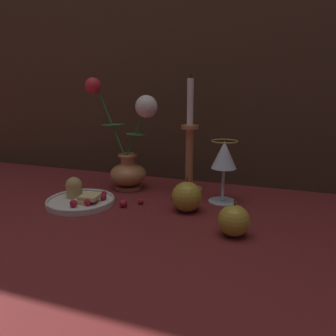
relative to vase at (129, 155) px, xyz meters
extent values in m
plane|color=maroon|center=(0.09, -0.14, -0.11)|extent=(2.40, 2.40, 0.00)
cylinder|color=#B77042|center=(0.00, 0.00, -0.10)|extent=(0.08, 0.08, 0.01)
ellipsoid|color=#B77042|center=(0.00, 0.00, -0.06)|extent=(0.11, 0.11, 0.07)
cylinder|color=#B77042|center=(0.00, 0.00, -0.02)|extent=(0.04, 0.04, 0.03)
torus|color=#B77042|center=(0.00, 0.00, 0.00)|extent=(0.06, 0.06, 0.01)
cylinder|color=#23662D|center=(-0.05, -0.01, 0.10)|extent=(0.10, 0.02, 0.21)
ellipsoid|color=#23662D|center=(-0.05, -0.01, 0.09)|extent=(0.08, 0.08, 0.00)
sphere|color=red|center=(-0.10, -0.01, 0.20)|extent=(0.05, 0.05, 0.05)
cylinder|color=#23662D|center=(0.03, 0.00, 0.07)|extent=(0.07, 0.01, 0.15)
ellipsoid|color=#23662D|center=(0.03, 0.00, 0.06)|extent=(0.08, 0.06, 0.00)
sphere|color=silver|center=(0.06, 0.00, 0.14)|extent=(0.06, 0.06, 0.06)
cylinder|color=silver|center=(-0.06, -0.17, -0.10)|extent=(0.18, 0.18, 0.01)
torus|color=silver|center=(-0.06, -0.17, -0.09)|extent=(0.18, 0.18, 0.01)
cylinder|color=tan|center=(-0.09, -0.15, -0.08)|extent=(0.04, 0.04, 0.03)
sphere|color=tan|center=(-0.09, -0.15, -0.06)|extent=(0.04, 0.04, 0.04)
cube|color=#DBBC7A|center=(-0.04, -0.18, -0.09)|extent=(0.05, 0.05, 0.01)
cube|color=#DBBC7A|center=(-0.03, -0.17, -0.08)|extent=(0.05, 0.05, 0.01)
sphere|color=#AD192D|center=(-0.05, -0.21, -0.09)|extent=(0.02, 0.02, 0.02)
sphere|color=#AD192D|center=(-0.02, -0.19, -0.09)|extent=(0.02, 0.02, 0.02)
sphere|color=#AD192D|center=(-0.01, -0.18, -0.09)|extent=(0.02, 0.02, 0.02)
sphere|color=#AD192D|center=(-0.01, -0.14, -0.09)|extent=(0.02, 0.02, 0.02)
sphere|color=#AD192D|center=(-0.02, -0.11, -0.09)|extent=(0.01, 0.01, 0.01)
cylinder|color=silver|center=(0.29, -0.02, -0.10)|extent=(0.07, 0.07, 0.00)
cylinder|color=silver|center=(0.29, -0.02, -0.06)|extent=(0.01, 0.01, 0.09)
cone|color=silver|center=(0.29, -0.02, 0.02)|extent=(0.07, 0.07, 0.07)
cone|color=gold|center=(0.29, -0.02, 0.01)|extent=(0.06, 0.06, 0.05)
torus|color=gold|center=(0.29, -0.02, 0.06)|extent=(0.07, 0.07, 0.00)
cylinder|color=#B77042|center=(0.18, 0.04, -0.10)|extent=(0.08, 0.08, 0.01)
cylinder|color=#B77042|center=(0.18, 0.04, -0.01)|extent=(0.02, 0.02, 0.18)
cylinder|color=#B77042|center=(0.18, 0.04, 0.09)|extent=(0.05, 0.05, 0.01)
cylinder|color=white|center=(0.18, 0.04, 0.16)|extent=(0.02, 0.02, 0.13)
cylinder|color=black|center=(0.18, 0.04, 0.22)|extent=(0.00, 0.00, 0.01)
sphere|color=#B2932D|center=(0.35, -0.22, -0.07)|extent=(0.07, 0.07, 0.07)
cylinder|color=#4C3319|center=(0.35, -0.22, -0.03)|extent=(0.00, 0.00, 0.01)
sphere|color=#B2932D|center=(0.22, -0.12, -0.07)|extent=(0.08, 0.08, 0.08)
cylinder|color=#4C3319|center=(0.22, -0.12, -0.02)|extent=(0.00, 0.00, 0.01)
sphere|color=#AD192D|center=(0.09, -0.11, -0.10)|extent=(0.02, 0.02, 0.02)
sphere|color=#AD192D|center=(0.06, -0.15, -0.10)|extent=(0.02, 0.02, 0.02)
sphere|color=#AD192D|center=(0.32, -0.14, -0.10)|extent=(0.02, 0.02, 0.02)
sphere|color=#AD192D|center=(0.16, -0.06, -0.10)|extent=(0.01, 0.01, 0.01)
camera|label=1|loc=(0.43, -0.86, 0.19)|focal=35.00mm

